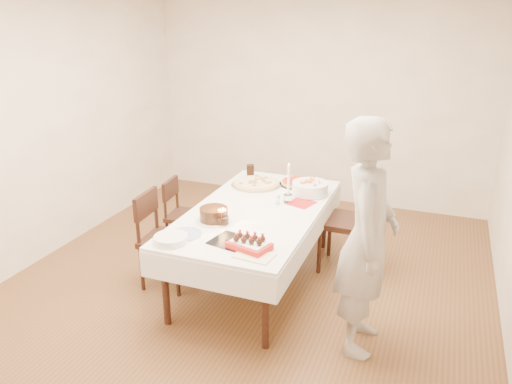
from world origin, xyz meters
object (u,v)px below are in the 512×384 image
(dining_table, at_px, (256,246))
(pizza_pepperoni, at_px, (297,183))
(chair_right_savory, at_px, (346,222))
(pizza_white, at_px, (256,184))
(person, at_px, (367,239))
(layer_cake, at_px, (214,215))
(chair_left_dessert, at_px, (167,240))
(taper_candle, at_px, (288,182))
(chair_left_savory, at_px, (187,216))
(birthday_cake, at_px, (222,217))
(pasta_bowl, at_px, (310,188))
(strawberry_box, at_px, (249,244))
(cola_glass, at_px, (250,171))

(dining_table, bearing_deg, pizza_pepperoni, 78.93)
(chair_right_savory, distance_m, pizza_white, 1.02)
(person, height_order, layer_cake, person)
(chair_left_dessert, xyz_separation_m, pizza_pepperoni, (0.92, 1.16, 0.31))
(pizza_pepperoni, distance_m, taper_candle, 0.55)
(chair_right_savory, bearing_deg, layer_cake, -135.13)
(chair_left_savory, xyz_separation_m, birthday_cake, (0.79, -0.77, 0.42))
(pasta_bowl, relative_size, birthday_cake, 2.83)
(pizza_pepperoni, relative_size, birthday_cake, 2.94)
(chair_left_savory, bearing_deg, pizza_white, -163.69)
(taper_candle, relative_size, layer_cake, 1.26)
(pizza_pepperoni, height_order, birthday_cake, birthday_cake)
(pizza_white, height_order, layer_cake, layer_cake)
(pasta_bowl, bearing_deg, layer_cake, -122.43)
(dining_table, bearing_deg, chair_left_savory, 159.97)
(strawberry_box, bearing_deg, chair_left_dessert, 157.13)
(pasta_bowl, bearing_deg, pizza_white, 175.29)
(pizza_pepperoni, xyz_separation_m, layer_cake, (-0.41, -1.19, 0.04))
(pizza_white, height_order, birthday_cake, birthday_cake)
(chair_left_savory, distance_m, pasta_bowl, 1.38)
(strawberry_box, bearing_deg, dining_table, 107.42)
(dining_table, relative_size, taper_candle, 5.36)
(pizza_pepperoni, relative_size, cola_glass, 2.44)
(cola_glass, height_order, birthday_cake, cola_glass)
(dining_table, distance_m, chair_left_savory, 0.99)
(chair_left_savory, distance_m, birthday_cake, 1.18)
(chair_left_dessert, xyz_separation_m, cola_glass, (0.38, 1.18, 0.36))
(cola_glass, bearing_deg, dining_table, -65.15)
(pasta_bowl, distance_m, layer_cake, 1.14)
(chair_left_dessert, height_order, pizza_white, chair_left_dessert)
(cola_glass, bearing_deg, taper_candle, -41.55)
(dining_table, relative_size, pizza_pepperoni, 5.70)
(pizza_pepperoni, xyz_separation_m, strawberry_box, (0.09, -1.59, 0.02))
(chair_right_savory, xyz_separation_m, taper_candle, (-0.52, -0.27, 0.44))
(birthday_cake, bearing_deg, chair_left_savory, 135.65)
(dining_table, distance_m, layer_cake, 0.63)
(chair_left_savory, distance_m, taper_candle, 1.27)
(dining_table, xyz_separation_m, taper_candle, (0.22, 0.29, 0.57))
(dining_table, height_order, chair_left_dessert, chair_left_dessert)
(dining_table, distance_m, person, 1.38)
(pizza_white, bearing_deg, strawberry_box, -71.05)
(chair_left_savory, height_order, pizza_pepperoni, chair_left_savory)
(chair_left_savory, distance_m, pizza_white, 0.84)
(taper_candle, relative_size, strawberry_box, 1.26)
(dining_table, xyz_separation_m, strawberry_box, (0.24, -0.78, 0.41))
(pizza_pepperoni, distance_m, birthday_cake, 1.28)
(dining_table, distance_m, chair_left_dessert, 0.85)
(taper_candle, bearing_deg, birthday_cake, -116.99)
(person, distance_m, pizza_white, 1.84)
(dining_table, height_order, pizza_pepperoni, pizza_pepperoni)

